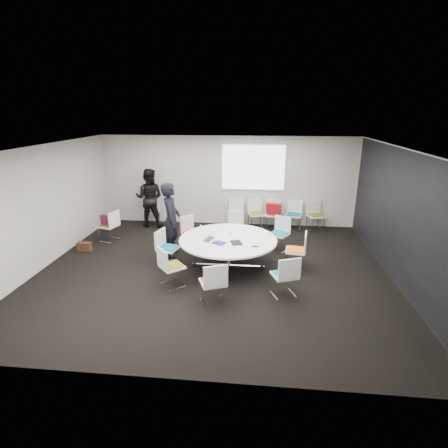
# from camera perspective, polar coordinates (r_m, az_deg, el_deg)

# --- Properties ---
(room_shell) EXTENTS (8.08, 7.08, 2.88)m
(room_shell) POSITION_cam_1_polar(r_m,az_deg,el_deg) (7.70, -1.08, 1.92)
(room_shell) COLOR black
(room_shell) RESTS_ON ground
(conference_table) EXTENTS (2.25, 2.25, 0.73)m
(conference_table) POSITION_cam_1_polar(r_m,az_deg,el_deg) (8.11, 0.65, -3.65)
(conference_table) COLOR silver
(conference_table) RESTS_ON ground
(projection_screen) EXTENTS (1.90, 0.03, 1.35)m
(projection_screen) POSITION_cam_1_polar(r_m,az_deg,el_deg) (10.94, 4.80, 9.18)
(projection_screen) COLOR white
(projection_screen) RESTS_ON room_shell
(chair_ring_a) EXTENTS (0.51, 0.52, 0.88)m
(chair_ring_a) POSITION_cam_1_polar(r_m,az_deg,el_deg) (8.36, 11.62, -5.33)
(chair_ring_a) COLOR silver
(chair_ring_a) RESTS_ON ground
(chair_ring_b) EXTENTS (0.62, 0.62, 0.88)m
(chair_ring_b) POSITION_cam_1_polar(r_m,az_deg,el_deg) (9.33, 8.92, -2.61)
(chair_ring_b) COLOR silver
(chair_ring_b) RESTS_ON ground
(chair_ring_c) EXTENTS (0.55, 0.54, 0.88)m
(chair_ring_c) POSITION_cam_1_polar(r_m,az_deg,el_deg) (9.69, 1.57, -1.60)
(chair_ring_c) COLOR silver
(chair_ring_c) RESTS_ON ground
(chair_ring_d) EXTENTS (0.63, 0.63, 0.88)m
(chair_ring_d) POSITION_cam_1_polar(r_m,az_deg,el_deg) (9.35, -5.17, -2.42)
(chair_ring_d) COLOR silver
(chair_ring_d) RESTS_ON ground
(chair_ring_e) EXTENTS (0.56, 0.56, 0.88)m
(chair_ring_e) POSITION_cam_1_polar(r_m,az_deg,el_deg) (8.41, -9.09, -5.01)
(chair_ring_e) COLOR silver
(chair_ring_e) RESTS_ON ground
(chair_ring_f) EXTENTS (0.64, 0.64, 0.88)m
(chair_ring_f) POSITION_cam_1_polar(r_m,az_deg,el_deg) (7.48, -8.52, -8.07)
(chair_ring_f) COLOR silver
(chair_ring_f) RESTS_ON ground
(chair_ring_g) EXTENTS (0.60, 0.59, 0.88)m
(chair_ring_g) POSITION_cam_1_polar(r_m,az_deg,el_deg) (6.78, -1.76, -10.81)
(chair_ring_g) COLOR silver
(chair_ring_g) RESTS_ON ground
(chair_ring_h) EXTENTS (0.59, 0.58, 0.88)m
(chair_ring_h) POSITION_cam_1_polar(r_m,az_deg,el_deg) (7.14, 9.81, -9.48)
(chair_ring_h) COLOR silver
(chair_ring_h) RESTS_ON ground
(chair_back_a) EXTENTS (0.46, 0.45, 0.88)m
(chair_back_a) POSITION_cam_1_polar(r_m,az_deg,el_deg) (11.02, 1.96, 0.88)
(chair_back_a) COLOR silver
(chair_back_a) RESTS_ON ground
(chair_back_b) EXTENTS (0.56, 0.56, 0.88)m
(chair_back_b) POSITION_cam_1_polar(r_m,az_deg,el_deg) (11.01, 5.25, 0.79)
(chair_back_b) COLOR silver
(chair_back_b) RESTS_ON ground
(chair_back_c) EXTENTS (0.48, 0.46, 0.88)m
(chair_back_c) POSITION_cam_1_polar(r_m,az_deg,el_deg) (11.01, 7.95, 0.70)
(chair_back_c) COLOR silver
(chair_back_c) RESTS_ON ground
(chair_back_d) EXTENTS (0.55, 0.54, 0.88)m
(chair_back_d) POSITION_cam_1_polar(r_m,az_deg,el_deg) (11.06, 11.24, 0.60)
(chair_back_d) COLOR silver
(chair_back_d) RESTS_ON ground
(chair_back_e) EXTENTS (0.57, 0.56, 0.88)m
(chair_back_e) POSITION_cam_1_polar(r_m,az_deg,el_deg) (11.15, 14.66, 0.49)
(chair_back_e) COLOR silver
(chair_back_e) RESTS_ON ground
(chair_spare_left) EXTENTS (0.56, 0.57, 0.88)m
(chair_spare_left) POSITION_cam_1_polar(r_m,az_deg,el_deg) (10.38, -18.13, -1.16)
(chair_spare_left) COLOR silver
(chair_spare_left) RESTS_ON ground
(chair_person_back) EXTENTS (0.49, 0.48, 0.88)m
(chair_person_back) POSITION_cam_1_polar(r_m,az_deg,el_deg) (11.52, -11.63, 1.28)
(chair_person_back) COLOR silver
(chair_person_back) RESTS_ON ground
(person_main) EXTENTS (0.56, 0.76, 1.88)m
(person_main) POSITION_cam_1_polar(r_m,az_deg,el_deg) (8.78, -8.63, 0.66)
(person_main) COLOR black
(person_main) RESTS_ON ground
(person_back) EXTENTS (0.90, 0.71, 1.84)m
(person_back) POSITION_cam_1_polar(r_m,az_deg,el_deg) (11.20, -12.08, 4.19)
(person_back) COLOR black
(person_back) RESTS_ON ground
(laptop) EXTENTS (0.31, 0.40, 0.03)m
(laptop) POSITION_cam_1_polar(r_m,az_deg,el_deg) (7.97, -2.16, -2.50)
(laptop) COLOR #333338
(laptop) RESTS_ON conference_table
(laptop_lid) EXTENTS (0.11, 0.29, 0.22)m
(laptop_lid) POSITION_cam_1_polar(r_m,az_deg,el_deg) (8.15, -3.69, -1.18)
(laptop_lid) COLOR silver
(laptop_lid) RESTS_ON conference_table
(notebook_black) EXTENTS (0.30, 0.35, 0.02)m
(notebook_black) POSITION_cam_1_polar(r_m,az_deg,el_deg) (7.78, 2.00, -3.06)
(notebook_black) COLOR black
(notebook_black) RESTS_ON conference_table
(tablet_folio) EXTENTS (0.32, 0.30, 0.03)m
(tablet_folio) POSITION_cam_1_polar(r_m,az_deg,el_deg) (7.76, -0.83, -3.09)
(tablet_folio) COLOR navy
(tablet_folio) RESTS_ON conference_table
(papers_right) EXTENTS (0.37, 0.35, 0.00)m
(papers_right) POSITION_cam_1_polar(r_m,az_deg,el_deg) (8.31, 5.45, -1.77)
(papers_right) COLOR white
(papers_right) RESTS_ON conference_table
(papers_front) EXTENTS (0.36, 0.32, 0.00)m
(papers_front) POSITION_cam_1_polar(r_m,az_deg,el_deg) (7.83, 5.22, -3.03)
(papers_front) COLOR silver
(papers_front) RESTS_ON conference_table
(cup) EXTENTS (0.08, 0.08, 0.09)m
(cup) POSITION_cam_1_polar(r_m,az_deg,el_deg) (8.34, 0.87, -1.30)
(cup) COLOR white
(cup) RESTS_ON conference_table
(phone) EXTENTS (0.14, 0.07, 0.01)m
(phone) POSITION_cam_1_polar(r_m,az_deg,el_deg) (7.62, 5.15, -3.66)
(phone) COLOR black
(phone) RESTS_ON conference_table
(maroon_bag) EXTENTS (0.40, 0.14, 0.28)m
(maroon_bag) POSITION_cam_1_polar(r_m,az_deg,el_deg) (10.29, -18.39, 0.66)
(maroon_bag) COLOR #4D142C
(maroon_bag) RESTS_ON chair_spare_left
(brown_bag) EXTENTS (0.36, 0.16, 0.24)m
(brown_bag) POSITION_cam_1_polar(r_m,az_deg,el_deg) (9.91, -21.83, -3.46)
(brown_bag) COLOR #3A2212
(brown_bag) RESTS_ON ground
(red_jacket) EXTENTS (0.47, 0.27, 0.36)m
(red_jacket) POSITION_cam_1_polar(r_m,az_deg,el_deg) (10.68, 8.08, 2.51)
(red_jacket) COLOR maroon
(red_jacket) RESTS_ON chair_back_c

